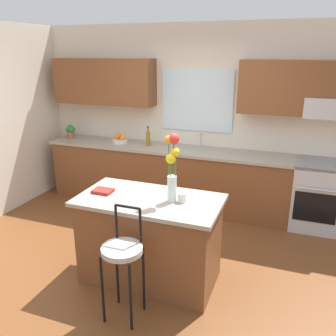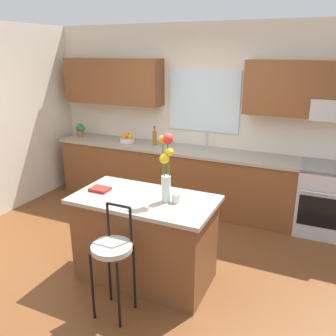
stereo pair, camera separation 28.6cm
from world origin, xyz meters
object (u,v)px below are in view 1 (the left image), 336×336
object	(u,v)px
kitchen_island	(150,239)
flower_vase	(172,165)
bottle_olive_oil	(148,138)
cookbook	(103,191)
potted_plant_small	(70,130)
fruit_bowl_oranges	(120,140)
bar_stool_near	(123,254)
oven_range	(315,195)
mug_ceramic	(182,198)

from	to	relation	value
kitchen_island	flower_vase	size ratio (longest dim) A/B	2.14
kitchen_island	bottle_olive_oil	distance (m)	2.13
cookbook	potted_plant_small	xyz separation A→B (m)	(-1.72, 1.91, 0.11)
fruit_bowl_oranges	flower_vase	bearing A→B (deg)	-50.45
flower_vase	potted_plant_small	distance (m)	3.10
bar_stool_near	kitchen_island	bearing A→B (deg)	90.00
flower_vase	kitchen_island	bearing A→B (deg)	-176.57
bar_stool_near	fruit_bowl_oranges	distance (m)	2.83
oven_range	mug_ceramic	distance (m)	2.30
oven_range	mug_ceramic	bearing A→B (deg)	-125.33
kitchen_island	bar_stool_near	xyz separation A→B (m)	(0.00, -0.60, 0.17)
flower_vase	potted_plant_small	bearing A→B (deg)	142.82
oven_range	potted_plant_small	bearing A→B (deg)	179.64
potted_plant_small	fruit_bowl_oranges	bearing A→B (deg)	0.24
kitchen_island	cookbook	bearing A→B (deg)	-177.07
mug_ceramic	potted_plant_small	distance (m)	3.16
bar_stool_near	flower_vase	distance (m)	0.93
oven_range	fruit_bowl_oranges	bearing A→B (deg)	179.46
bar_stool_near	oven_range	bearing A→B (deg)	56.45
oven_range	bar_stool_near	size ratio (longest dim) A/B	0.88
oven_range	mug_ceramic	size ratio (longest dim) A/B	10.22
mug_ceramic	bottle_olive_oil	xyz separation A→B (m)	(-1.15, 1.85, 0.07)
bottle_olive_oil	bar_stool_near	bearing A→B (deg)	-71.64
kitchen_island	flower_vase	distance (m)	0.86
flower_vase	fruit_bowl_oranges	xyz separation A→B (m)	(-1.54, 1.87, -0.32)
mug_ceramic	cookbook	size ratio (longest dim) A/B	0.45
oven_range	mug_ceramic	xyz separation A→B (m)	(-1.30, -1.83, 0.51)
bottle_olive_oil	fruit_bowl_oranges	bearing A→B (deg)	179.62
kitchen_island	oven_range	bearing A→B (deg)	48.76
cookbook	bottle_olive_oil	bearing A→B (deg)	99.37
potted_plant_small	bottle_olive_oil	bearing A→B (deg)	0.02
cookbook	potted_plant_small	size ratio (longest dim) A/B	0.88
bar_stool_near	potted_plant_small	bearing A→B (deg)	131.93
bar_stool_near	fruit_bowl_oranges	bearing A→B (deg)	117.82
cookbook	potted_plant_small	distance (m)	2.57
fruit_bowl_oranges	bottle_olive_oil	size ratio (longest dim) A/B	0.81
oven_range	bar_stool_near	bearing A→B (deg)	-123.55
kitchen_island	flower_vase	bearing A→B (deg)	3.43
flower_vase	cookbook	xyz separation A→B (m)	(-0.74, -0.04, -0.35)
bar_stool_near	flower_vase	xyz separation A→B (m)	(0.23, 0.61, 0.66)
kitchen_island	potted_plant_small	xyz separation A→B (m)	(-2.23, 1.88, 0.59)
kitchen_island	bar_stool_near	world-z (taller)	bar_stool_near
flower_vase	mug_ceramic	xyz separation A→B (m)	(0.10, 0.01, -0.33)
flower_vase	cookbook	bearing A→B (deg)	-176.91
bar_stool_near	flower_vase	bearing A→B (deg)	69.02
oven_range	bar_stool_near	world-z (taller)	bar_stool_near
bar_stool_near	mug_ceramic	distance (m)	0.78
oven_range	fruit_bowl_oranges	distance (m)	2.98
flower_vase	potted_plant_small	xyz separation A→B (m)	(-2.46, 1.87, -0.24)
bottle_olive_oil	kitchen_island	bearing A→B (deg)	-66.37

